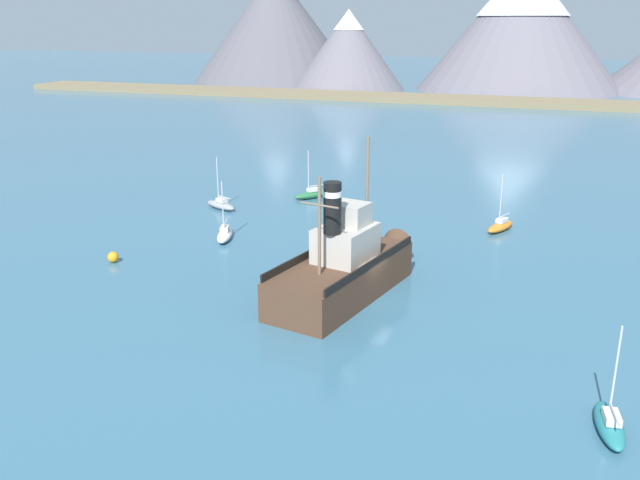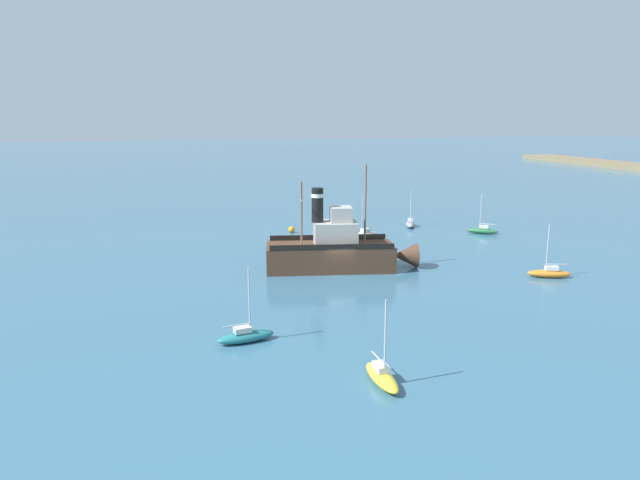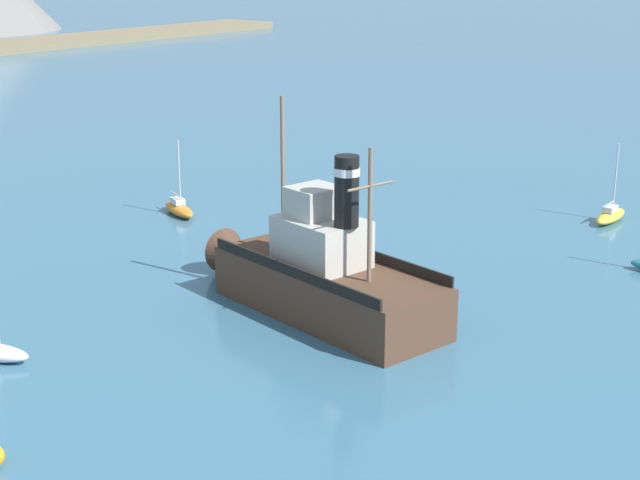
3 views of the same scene
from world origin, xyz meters
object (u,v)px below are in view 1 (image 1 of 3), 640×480
mooring_buoy (113,257)px  sailboat_white (225,234)px  old_tugboat (346,267)px  sailboat_teal (610,424)px  sailboat_green (311,194)px  sailboat_orange (500,226)px  sailboat_grey (221,205)px

mooring_buoy → sailboat_white: bearing=56.0°
sailboat_white → mooring_buoy: bearing=-124.0°
old_tugboat → mooring_buoy: old_tugboat is taller
sailboat_teal → mooring_buoy: sailboat_teal is taller
sailboat_green → sailboat_orange: 19.54m
old_tugboat → mooring_buoy: size_ratio=18.35×
old_tugboat → sailboat_white: (-12.75, 7.64, -1.40)m
sailboat_orange → mooring_buoy: 31.54m
old_tugboat → sailboat_teal: bearing=-35.9°
sailboat_orange → sailboat_teal: 29.68m
mooring_buoy → old_tugboat: bearing=0.2°
old_tugboat → sailboat_grey: size_ratio=3.02×
sailboat_white → sailboat_teal: same height
old_tugboat → sailboat_white: size_ratio=3.02×
sailboat_green → sailboat_grey: bearing=-135.1°
sailboat_grey → mooring_buoy: 15.96m
sailboat_white → sailboat_green: (2.02, 14.87, 0.00)m
sailboat_white → sailboat_grey: 9.45m
sailboat_orange → sailboat_green: bearing=165.4°
old_tugboat → sailboat_grey: 23.59m
sailboat_grey → sailboat_teal: bearing=-39.5°
sailboat_green → sailboat_teal: bearing=-52.2°
sailboat_grey → sailboat_teal: same height
sailboat_white → sailboat_green: bearing=82.3°
sailboat_green → sailboat_teal: (26.17, -33.70, 0.00)m
sailboat_white → sailboat_teal: 33.90m
sailboat_green → mooring_buoy: size_ratio=6.08×
sailboat_green → sailboat_white: bearing=-97.7°
sailboat_white → sailboat_orange: (20.94, 9.95, 0.00)m
sailboat_white → sailboat_teal: bearing=-33.8°
sailboat_white → sailboat_grey: size_ratio=1.00×
sailboat_white → sailboat_orange: bearing=25.4°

